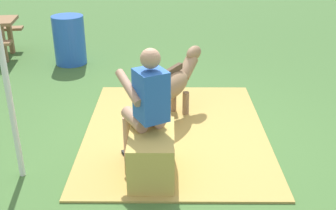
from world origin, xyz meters
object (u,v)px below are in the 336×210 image
(water_barrel, at_px, (69,40))
(tent_pole_left, at_px, (4,65))
(hay_bale, at_px, (152,155))
(pony_standing, at_px, (173,84))
(person_seated, at_px, (146,103))

(water_barrel, xyz_separation_m, tent_pole_left, (-3.66, -0.27, 0.80))
(hay_bale, xyz_separation_m, pony_standing, (1.36, -0.22, 0.26))
(hay_bale, height_order, person_seated, person_seated)
(water_barrel, bearing_deg, pony_standing, -140.92)
(hay_bale, distance_m, tent_pole_left, 1.71)
(tent_pole_left, bearing_deg, hay_bale, -90.47)
(person_seated, height_order, tent_pole_left, tent_pole_left)
(hay_bale, distance_m, person_seated, 0.55)
(pony_standing, relative_size, water_barrel, 1.36)
(hay_bale, height_order, pony_standing, pony_standing)
(hay_bale, bearing_deg, tent_pole_left, 89.53)
(hay_bale, bearing_deg, pony_standing, -9.28)
(hay_bale, bearing_deg, person_seated, 20.20)
(person_seated, xyz_separation_m, pony_standing, (1.21, -0.28, -0.27))
(person_seated, bearing_deg, pony_standing, -13.00)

